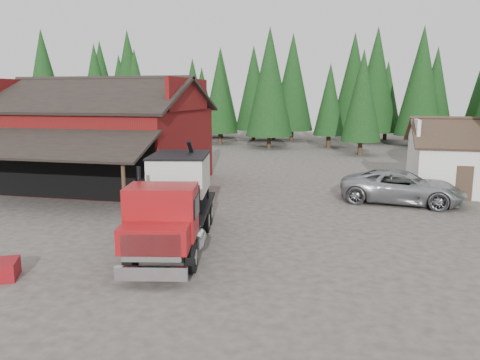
# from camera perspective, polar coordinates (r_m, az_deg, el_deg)

# --- Properties ---
(ground) EXTENTS (120.00, 120.00, 0.00)m
(ground) POSITION_cam_1_polar(r_m,az_deg,el_deg) (20.01, -2.13, -6.98)
(ground) COLOR #413A33
(ground) RESTS_ON ground
(red_barn) EXTENTS (12.80, 13.63, 7.18)m
(red_barn) POSITION_cam_1_polar(r_m,az_deg,el_deg) (32.75, -16.22, 4.20)
(red_barn) COLOR #5F120F
(red_barn) RESTS_ON ground
(farmhouse) EXTENTS (8.60, 6.42, 4.65)m
(farmhouse) POSITION_cam_1_polar(r_m,az_deg,el_deg) (32.63, 27.25, 1.63)
(farmhouse) COLOR silver
(farmhouse) RESTS_ON ground
(conifer_backdrop) EXTENTS (76.00, 16.00, 16.00)m
(conifer_backdrop) POSITION_cam_1_polar(r_m,az_deg,el_deg) (60.90, 8.58, 4.59)
(conifer_backdrop) COLOR black
(conifer_backdrop) RESTS_ON ground
(near_pine_a) EXTENTS (4.40, 4.40, 11.40)m
(near_pine_a) POSITION_cam_1_polar(r_m,az_deg,el_deg) (53.76, -17.16, 10.33)
(near_pine_a) COLOR #382619
(near_pine_a) RESTS_ON ground
(near_pine_b) EXTENTS (3.96, 3.96, 10.40)m
(near_pine_b) POSITION_cam_1_polar(r_m,az_deg,el_deg) (48.40, 14.69, 9.91)
(near_pine_b) COLOR #382619
(near_pine_b) RESTS_ON ground
(near_pine_d) EXTENTS (5.28, 5.28, 13.40)m
(near_pine_d) POSITION_cam_1_polar(r_m,az_deg,el_deg) (53.21, 3.63, 11.85)
(near_pine_d) COLOR #382619
(near_pine_d) RESTS_ON ground
(feed_truck) EXTENTS (4.16, 9.25, 4.04)m
(feed_truck) POSITION_cam_1_polar(r_m,az_deg,el_deg) (18.74, -7.98, -2.29)
(feed_truck) COLOR black
(feed_truck) RESTS_ON ground
(silver_car) EXTENTS (6.97, 3.97, 1.83)m
(silver_car) POSITION_cam_1_polar(r_m,az_deg,el_deg) (27.48, 19.16, -0.82)
(silver_car) COLOR #95989C
(silver_car) RESTS_ON ground
(equip_box) EXTENTS (1.13, 1.30, 0.60)m
(equip_box) POSITION_cam_1_polar(r_m,az_deg,el_deg) (17.43, -26.61, -9.72)
(equip_box) COLOR maroon
(equip_box) RESTS_ON ground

